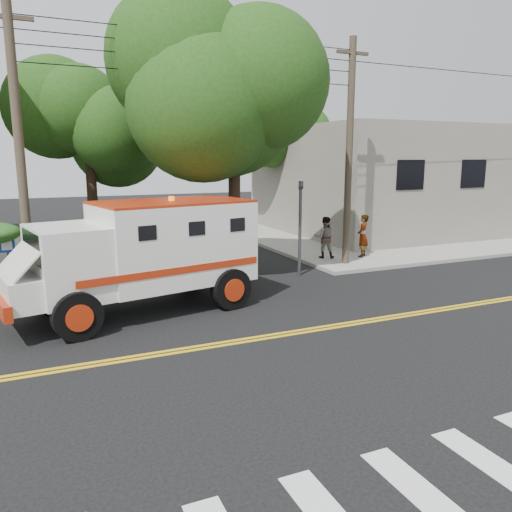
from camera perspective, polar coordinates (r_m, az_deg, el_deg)
name	(u,v)px	position (r m, az deg, el deg)	size (l,w,h in m)	color
ground	(274,336)	(12.85, 2.04, -9.13)	(100.00, 100.00, 0.00)	black
sidewalk_ne	(377,231)	(31.05, 13.71, 2.78)	(17.00, 17.00, 0.15)	gray
building_right	(395,179)	(32.09, 15.57, 8.48)	(14.00, 12.00, 6.00)	slate
utility_pole_left	(20,156)	(16.84, -25.36, 10.28)	(0.28, 0.28, 9.00)	#382D23
utility_pole_right	(349,156)	(20.59, 10.58, 11.13)	(0.28, 0.28, 9.00)	#382D23
tree_main	(248,78)	(18.71, -0.92, 19.63)	(6.08, 5.70, 9.85)	black
tree_left	(96,127)	(22.80, -17.78, 13.89)	(4.48, 4.20, 7.70)	black
tree_right	(293,129)	(30.16, 4.26, 14.30)	(4.80, 4.50, 8.20)	black
traffic_signal	(300,218)	(18.91, 5.07, 4.38)	(0.15, 0.18, 3.60)	#3F3F42
accessibility_sign	(8,259)	(17.31, -26.46, -0.29)	(0.45, 0.10, 2.02)	#3F3F42
armored_truck	(144,250)	(14.75, -12.64, 0.65)	(7.43, 3.98, 3.22)	silver
pedestrian_a	(363,236)	(22.38, 12.10, 2.27)	(0.68, 0.44, 1.86)	gray
pedestrian_b	(325,237)	(21.84, 7.87, 2.12)	(0.88, 0.68, 1.80)	gray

